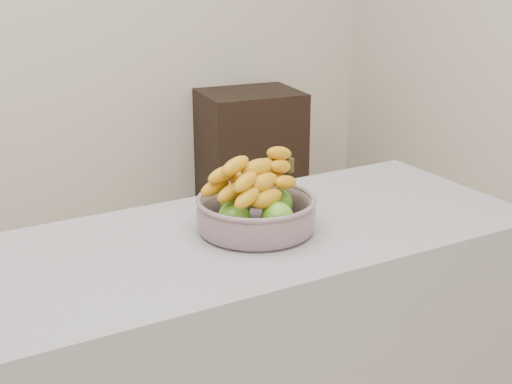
# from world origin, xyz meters

# --- Properties ---
(cabinet) EXTENTS (0.53, 0.44, 0.87)m
(cabinet) POSITION_xyz_m (1.22, 1.78, 0.44)
(cabinet) COLOR black
(cabinet) RESTS_ON ground
(fruit_bowl) EXTENTS (0.29, 0.29, 0.18)m
(fruit_bowl) POSITION_xyz_m (0.30, 0.12, 0.96)
(fruit_bowl) COLOR #8C99A8
(fruit_bowl) RESTS_ON counter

